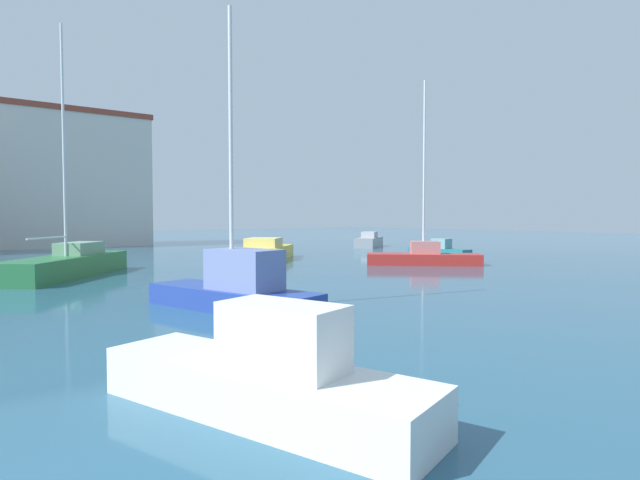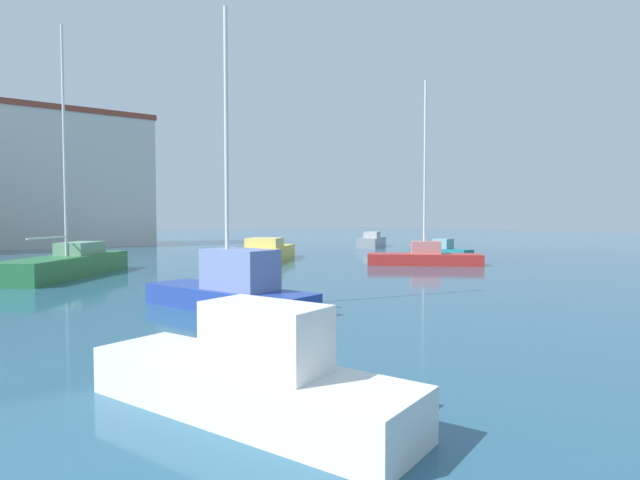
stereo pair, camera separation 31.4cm
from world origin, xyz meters
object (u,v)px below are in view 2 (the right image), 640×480
object	(u,v)px
motorboat_teal_far_left	(441,251)
motorboat_grey_near_pier	(372,241)
motorboat_yellow_outer_mooring	(263,253)
sailboat_blue_distant_north	(232,287)
sailboat_green_inner_mooring	(68,263)
motorboat_white_mid_harbor	(249,379)
sailboat_red_behind_lamppost	(424,256)

from	to	relation	value
motorboat_teal_far_left	motorboat_grey_near_pier	xyz separation A→B (m)	(3.86, 11.37, 0.13)
motorboat_yellow_outer_mooring	sailboat_blue_distant_north	distance (m)	17.30
sailboat_green_inner_mooring	motorboat_teal_far_left	xyz separation A→B (m)	(23.47, -2.33, -0.21)
motorboat_white_mid_harbor	sailboat_blue_distant_north	xyz separation A→B (m)	(3.66, 7.65, 0.16)
motorboat_teal_far_left	sailboat_blue_distant_north	xyz separation A→B (m)	(-21.42, -10.14, 0.29)
sailboat_green_inner_mooring	motorboat_yellow_outer_mooring	size ratio (longest dim) A/B	1.47
sailboat_green_inner_mooring	sailboat_red_behind_lamppost	distance (m)	18.69
motorboat_teal_far_left	sailboat_red_behind_lamppost	xyz separation A→B (m)	(-5.76, -3.63, 0.11)
motorboat_white_mid_harbor	sailboat_blue_distant_north	size ratio (longest dim) A/B	0.60
sailboat_blue_distant_north	motorboat_yellow_outer_mooring	bearing A→B (deg)	56.38
motorboat_grey_near_pier	sailboat_blue_distant_north	world-z (taller)	sailboat_blue_distant_north
motorboat_teal_far_left	sailboat_red_behind_lamppost	size ratio (longest dim) A/B	0.45
sailboat_green_inner_mooring	motorboat_grey_near_pier	size ratio (longest dim) A/B	2.12
sailboat_red_behind_lamppost	motorboat_grey_near_pier	xyz separation A→B (m)	(9.62, 15.00, 0.01)
sailboat_green_inner_mooring	sailboat_blue_distant_north	size ratio (longest dim) A/B	1.29
sailboat_red_behind_lamppost	motorboat_grey_near_pier	size ratio (longest dim) A/B	1.94
sailboat_red_behind_lamppost	motorboat_grey_near_pier	world-z (taller)	sailboat_red_behind_lamppost
sailboat_blue_distant_north	motorboat_grey_near_pier	bearing A→B (deg)	40.38
sailboat_green_inner_mooring	motorboat_yellow_outer_mooring	distance (m)	11.78
sailboat_red_behind_lamppost	sailboat_blue_distant_north	distance (m)	16.96
motorboat_white_mid_harbor	sailboat_red_behind_lamppost	xyz separation A→B (m)	(19.33, 14.15, -0.02)
motorboat_grey_near_pier	motorboat_yellow_outer_mooring	xyz separation A→B (m)	(-15.70, -7.10, -0.00)
motorboat_teal_far_left	motorboat_yellow_outer_mooring	bearing A→B (deg)	160.18
motorboat_grey_near_pier	motorboat_yellow_outer_mooring	bearing A→B (deg)	-155.68
motorboat_yellow_outer_mooring	motorboat_grey_near_pier	bearing A→B (deg)	24.32
motorboat_white_mid_harbor	sailboat_red_behind_lamppost	bearing A→B (deg)	36.21
sailboat_green_inner_mooring	motorboat_white_mid_harbor	xyz separation A→B (m)	(-1.62, -20.12, -0.08)
motorboat_teal_far_left	sailboat_blue_distant_north	bearing A→B (deg)	-154.68
motorboat_teal_far_left	motorboat_yellow_outer_mooring	distance (m)	12.59
sailboat_red_behind_lamppost	motorboat_white_mid_harbor	bearing A→B (deg)	-143.79
motorboat_grey_near_pier	sailboat_green_inner_mooring	bearing A→B (deg)	-161.71
motorboat_white_mid_harbor	motorboat_grey_near_pier	distance (m)	41.08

